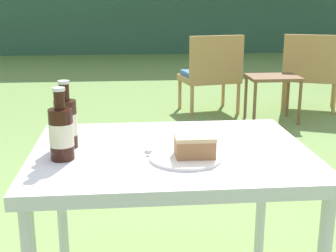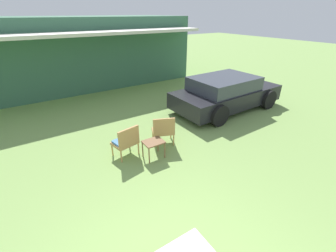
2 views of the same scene
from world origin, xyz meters
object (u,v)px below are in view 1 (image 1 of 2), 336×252
Objects in this scene: wicker_chair_cushioned at (211,72)px; wicker_chair_plain at (311,70)px; patio_table at (171,170)px; cake_on_plate at (191,151)px; cola_bottle_near at (66,122)px; garden_side_table at (273,82)px; cola_bottle_far at (61,132)px.

wicker_chair_plain is at bearing 167.59° from wicker_chair_cushioned.
patio_table is 4.04× the size of cake_on_plate.
patio_table is (-0.75, -3.35, 0.20)m from wicker_chair_cushioned.
wicker_chair_cushioned is at bearing 78.56° from cake_on_plate.
wicker_chair_cushioned is at bearing 21.70° from wicker_chair_plain.
cola_bottle_near is at bearing 79.32° from wicker_chair_plain.
wicker_chair_plain reaches higher than garden_side_table.
wicker_chair_plain is 3.88m from cake_on_plate.
cola_bottle_near reaches higher than patio_table.
wicker_chair_plain is at bearing 36.98° from garden_side_table.
wicker_chair_cushioned is 3.70× the size of cola_bottle_far.
cola_bottle_near is (-0.34, 0.05, 0.16)m from patio_table.
wicker_chair_cushioned is 3.49m from cola_bottle_near.
patio_table is at bearing 84.00° from wicker_chair_plain.
wicker_chair_plain reaches higher than cake_on_plate.
cola_bottle_near reaches higher than wicker_chair_plain.
cola_bottle_far is (-2.15, -3.40, 0.34)m from wicker_chair_plain.
patio_table is 0.15m from cake_on_plate.
wicker_chair_cushioned is at bearing 77.38° from patio_table.
garden_side_table is 3.43m from cola_bottle_far.
wicker_chair_cushioned is at bearing 71.77° from cola_bottle_near.
wicker_chair_plain is 0.67m from garden_side_table.
cola_bottle_far is (-1.62, -3.00, 0.40)m from garden_side_table.
wicker_chair_cushioned is at bearing 141.89° from garden_side_table.
wicker_chair_cushioned is 1.06m from wicker_chair_plain.
wicker_chair_cushioned reaches higher than garden_side_table.
wicker_chair_cushioned is 0.68m from garden_side_table.
garden_side_table is at bearing 60.69° from cola_bottle_near.
cola_bottle_near is (-2.15, -3.28, 0.34)m from wicker_chair_plain.
cake_on_plate is 0.39m from cola_bottle_far.
wicker_chair_plain is at bearing 56.77° from cola_bottle_near.
cola_bottle_near reaches higher than garden_side_table.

